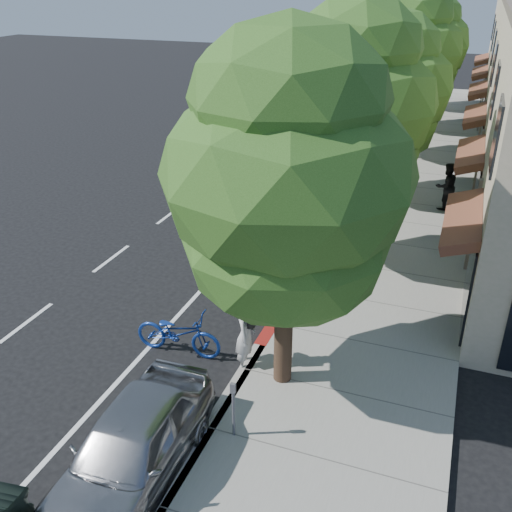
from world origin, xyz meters
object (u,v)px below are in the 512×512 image
at_px(street_tree_2, 385,90).
at_px(cyclist, 246,335).
at_px(bicycle, 178,333).
at_px(silver_suv, 287,215).
at_px(white_pickup, 341,144).
at_px(street_tree_5, 430,40).
at_px(street_tree_0, 287,182).
at_px(street_tree_1, 353,109).
at_px(near_car_a, 131,448).
at_px(pedestrian, 446,186).
at_px(dark_suv_far, 399,99).
at_px(street_tree_4, 420,47).
at_px(street_tree_3, 407,54).
at_px(dark_sedan, 318,188).

bearing_deg(street_tree_2, cyclist, -94.71).
height_order(bicycle, silver_suv, silver_suv).
relative_size(street_tree_2, white_pickup, 1.24).
bearing_deg(street_tree_5, street_tree_0, -90.00).
xyz_separation_m(street_tree_0, street_tree_5, (-0.00, 30.00, -0.38)).
distance_m(street_tree_1, street_tree_2, 6.02).
relative_size(bicycle, near_car_a, 0.50).
bearing_deg(pedestrian, dark_suv_far, -113.95).
bearing_deg(street_tree_1, pedestrian, 65.55).
xyz_separation_m(street_tree_4, white_pickup, (-2.52, -7.00, -3.76)).
bearing_deg(bicycle, street_tree_3, -11.26).
bearing_deg(street_tree_0, street_tree_5, 90.00).
relative_size(street_tree_2, street_tree_4, 0.95).
height_order(street_tree_4, bicycle, street_tree_4).
relative_size(silver_suv, dark_sedan, 1.48).
height_order(street_tree_3, bicycle, street_tree_3).
distance_m(street_tree_0, bicycle, 5.00).
distance_m(street_tree_3, pedestrian, 7.78).
relative_size(street_tree_5, white_pickup, 1.22).
bearing_deg(dark_suv_far, street_tree_2, -80.72).
bearing_deg(near_car_a, cyclist, 77.21).
relative_size(street_tree_0, near_car_a, 1.79).
bearing_deg(street_tree_5, dark_sedan, -96.34).
height_order(near_car_a, pedestrian, pedestrian).
height_order(street_tree_0, dark_suv_far, street_tree_0).
height_order(street_tree_0, dark_sedan, street_tree_0).
distance_m(street_tree_2, dark_suv_far, 17.35).
bearing_deg(street_tree_1, dark_suv_far, 93.50).
height_order(street_tree_2, dark_sedan, street_tree_2).
bearing_deg(near_car_a, bicycle, 103.30).
xyz_separation_m(street_tree_0, dark_sedan, (-2.11, 11.00, -4.09)).
bearing_deg(dark_sedan, silver_suv, -99.87).
xyz_separation_m(street_tree_2, street_tree_5, (-0.00, 18.00, -0.02)).
bearing_deg(street_tree_5, street_tree_4, -90.00).
relative_size(silver_suv, pedestrian, 3.39).
height_order(street_tree_5, dark_sedan, street_tree_5).
bearing_deg(street_tree_4, cyclist, -92.33).
relative_size(street_tree_1, street_tree_4, 1.03).
distance_m(street_tree_0, near_car_a, 5.60).
xyz_separation_m(street_tree_5, dark_suv_far, (-1.40, -1.08, -3.54)).
xyz_separation_m(street_tree_1, silver_suv, (-2.30, 1.50, -4.08)).
bearing_deg(silver_suv, white_pickup, 85.52).
bearing_deg(street_tree_0, dark_suv_far, 92.77).
height_order(street_tree_4, silver_suv, street_tree_4).
distance_m(street_tree_2, street_tree_4, 12.00).
distance_m(dark_sedan, white_pickup, 6.02).
bearing_deg(silver_suv, street_tree_2, 57.12).
xyz_separation_m(street_tree_3, dark_sedan, (-2.11, -7.00, -4.28)).
bearing_deg(street_tree_4, dark_sedan, -99.23).
bearing_deg(street_tree_4, pedestrian, -77.76).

